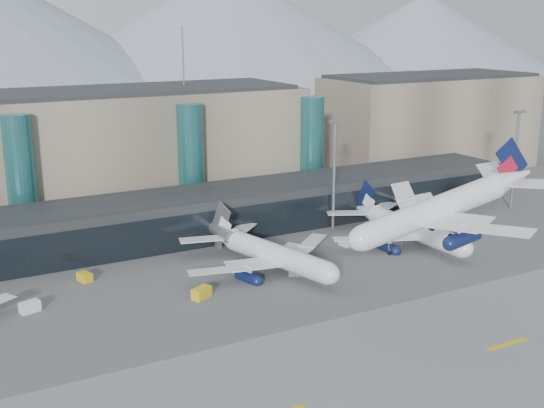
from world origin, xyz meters
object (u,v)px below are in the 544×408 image
Objects in this scene: jet_parked_right at (403,220)px; veh_h at (202,293)px; veh_b at (85,277)px; veh_d at (409,224)px; hero_jet at (450,199)px; veh_g at (345,242)px; jet_parked_mid at (263,245)px; veh_a at (30,307)px; lightmast_right at (515,155)px; veh_c at (298,270)px; veh_e at (462,240)px; lightmast_mid at (334,168)px.

veh_h is (-52.07, -8.98, -3.75)m from jet_parked_right.
jet_parked_right reaches higher than veh_b.
veh_b is at bearing 111.64° from veh_d.
hero_jet is 11.60× the size of veh_b.
veh_g is at bearing 81.29° from hero_jet.
jet_parked_mid is 34.58m from veh_b.
veh_a reaches higher than veh_g.
veh_d is at bearing 61.16° from hero_jet.
jet_parked_mid is 14.76× the size of veh_d.
lightmast_right is 0.67× the size of jet_parked_mid.
jet_parked_right is at bearing 155.51° from veh_d.
lightmast_right reaches higher than veh_c.
veh_d is 0.77× the size of veh_e.
hero_jet is 10.45× the size of veh_a.
veh_d is (87.54, 7.75, -0.18)m from veh_a.
veh_g is (-23.24, 11.27, -0.18)m from veh_e.
veh_h is (-59.89, -16.13, 0.26)m from veh_d.
veh_c is (48.38, -6.67, 0.11)m from veh_a.
hero_jet is 0.89× the size of jet_parked_mid.
hero_jet is 50.81m from veh_e.
lightmast_right is 56.87m from veh_g.
lightmast_mid is 20.02m from jet_parked_right.
lightmast_mid is 61.72m from veh_b.
veh_g is at bearing -10.51° from veh_h.
veh_h is (-93.75, -16.41, -13.43)m from lightmast_right.
jet_parked_right is 32.39m from veh_c.
jet_parked_right is at bearing 70.38° from veh_g.
veh_a is 0.96× the size of veh_e.
veh_b is at bearing -173.95° from lightmast_mid.
jet_parked_mid is 22.28m from veh_g.
jet_parked_right is 13.32× the size of veh_b.
veh_b is (11.52, 9.68, -0.07)m from veh_a.
lightmast_right is (50.00, -8.00, 0.00)m from lightmast_mid.
veh_d is (39.16, 14.42, -0.29)m from veh_c.
veh_c is at bearing -23.15° from veh_h.
jet_parked_right is at bearing 129.86° from veh_e.
lightmast_mid is at bearing 117.11° from veh_e.
veh_a is (-55.42, 38.96, -20.71)m from hero_jet.
lightmast_right reaches higher than veh_a.
veh_a is at bearing -93.32° from veh_g.
veh_a is 1.26× the size of veh_d.
veh_a reaches higher than veh_d.
jet_parked_mid is 35.07m from jet_parked_right.
hero_jet is at bearing -179.02° from jet_parked_mid.
lightmast_mid is at bearing 79.47° from hero_jet.
veh_c is at bearing 168.22° from veh_e.
veh_e is (44.94, -8.08, -3.67)m from jet_parked_mid.
jet_parked_right is 14.76× the size of veh_g.
hero_jet reaches higher than veh_c.
veh_b is 79.95m from veh_e.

